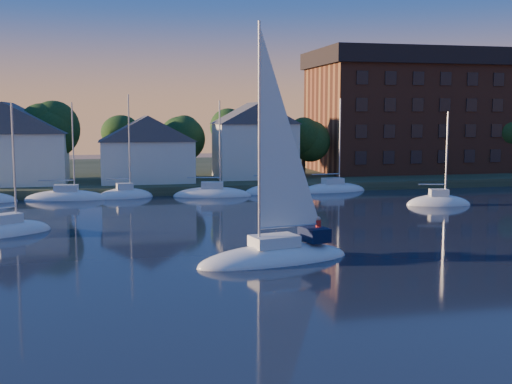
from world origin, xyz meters
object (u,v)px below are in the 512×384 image
object	(u,v)px
clubhouse_west	(10,142)
condo_block	(417,111)
clubhouse_east	(254,139)
clubhouse_centre	(147,148)
hero_sailboat	(276,251)
drifting_sailboat_left	(8,234)
drifting_sailboat_right	(438,204)

from	to	relation	value
clubhouse_west	condo_block	size ratio (longest dim) A/B	0.44
condo_block	clubhouse_west	bearing A→B (deg)	-172.93
clubhouse_east	condo_block	distance (m)	26.94
clubhouse_centre	condo_block	xyz separation A→B (m)	(40.00, 7.95, 4.66)
hero_sailboat	drifting_sailboat_left	bearing A→B (deg)	-48.63
clubhouse_west	drifting_sailboat_right	bearing A→B (deg)	-26.15
drifting_sailboat_right	clubhouse_centre	bearing A→B (deg)	157.04
clubhouse_west	drifting_sailboat_left	bearing A→B (deg)	-82.54
condo_block	hero_sailboat	distance (m)	60.76
clubhouse_east	drifting_sailboat_right	distance (m)	27.40
hero_sailboat	drifting_sailboat_left	xyz separation A→B (m)	(-17.86, 13.19, -0.55)
condo_block	drifting_sailboat_left	size ratio (longest dim) A/B	2.78
clubhouse_west	condo_block	bearing A→B (deg)	7.07
drifting_sailboat_left	clubhouse_east	bearing A→B (deg)	14.56
clubhouse_west	clubhouse_centre	distance (m)	16.05
clubhouse_centre	drifting_sailboat_left	xyz separation A→B (m)	(-12.18, -28.15, -5.04)
hero_sailboat	clubhouse_west	bearing A→B (deg)	-75.07
clubhouse_east	drifting_sailboat_right	size ratio (longest dim) A/B	0.99
clubhouse_centre	condo_block	world-z (taller)	condo_block
clubhouse_west	clubhouse_east	xyz separation A→B (m)	(30.00, 1.00, 0.07)
condo_block	hero_sailboat	xyz separation A→B (m)	(-34.32, -49.30, -9.15)
drifting_sailboat_right	drifting_sailboat_left	bearing A→B (deg)	-156.19
drifting_sailboat_left	drifting_sailboat_right	distance (m)	41.04
clubhouse_west	drifting_sailboat_left	size ratio (longest dim) A/B	1.22
clubhouse_west	clubhouse_centre	bearing A→B (deg)	-3.58
hero_sailboat	drifting_sailboat_left	world-z (taller)	hero_sailboat
clubhouse_west	clubhouse_east	size ratio (longest dim) A/B	1.30
condo_block	clubhouse_east	bearing A→B (deg)	-167.11
clubhouse_east	condo_block	xyz separation A→B (m)	(26.00, 5.95, 3.79)
drifting_sailboat_right	clubhouse_west	bearing A→B (deg)	167.18
condo_block	hero_sailboat	bearing A→B (deg)	-124.85
clubhouse_east	condo_block	bearing A→B (deg)	12.89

